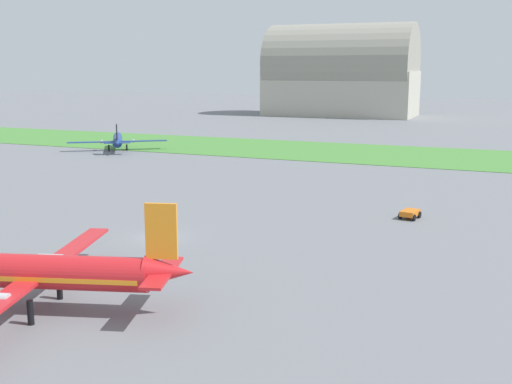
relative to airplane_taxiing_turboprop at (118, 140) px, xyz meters
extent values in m
plane|color=slate|center=(41.07, -52.30, -2.08)|extent=(600.00, 600.00, 0.00)
cube|color=#478438|center=(41.07, 14.32, -2.04)|extent=(360.00, 28.00, 0.08)
cylinder|color=navy|center=(-0.19, 0.28, -0.01)|extent=(8.44, 11.23, 1.73)
cone|color=black|center=(-4.09, 5.97, -0.01)|extent=(2.37, 2.38, 1.69)
cone|color=navy|center=(3.90, -5.70, 0.20)|extent=(2.65, 2.87, 1.55)
cube|color=black|center=(-0.19, 0.28, -0.14)|extent=(8.08, 10.68, 0.24)
cube|color=navy|center=(-3.91, -2.69, -0.31)|extent=(8.51, 6.36, 0.17)
cube|color=navy|center=(3.92, 2.67, -0.31)|extent=(8.51, 6.36, 0.17)
cylinder|color=#B7BABF|center=(-2.77, -1.32, -0.31)|extent=(1.24, 1.45, 0.55)
cylinder|color=#B7BABF|center=(2.24, 2.10, -0.31)|extent=(1.24, 1.45, 0.55)
cube|color=black|center=(3.71, -5.42, 2.23)|extent=(1.05, 1.40, 2.76)
cube|color=navy|center=(2.71, -6.10, 0.16)|extent=(2.58, 2.22, 0.14)
cube|color=navy|center=(4.70, -4.74, 0.16)|extent=(2.58, 2.22, 0.14)
cylinder|color=black|center=(-3.11, 4.55, -1.48)|extent=(0.31, 0.31, 1.21)
cylinder|color=black|center=(-1.11, -1.40, -1.48)|extent=(0.31, 0.31, 1.21)
cylinder|color=black|center=(1.71, 0.53, -1.48)|extent=(0.31, 0.31, 1.21)
cylinder|color=red|center=(42.78, -71.50, 0.64)|extent=(16.28, 6.92, 2.27)
cone|color=red|center=(51.90, -68.73, 0.92)|extent=(3.63, 2.88, 2.04)
cube|color=orange|center=(42.78, -71.50, 0.47)|extent=(15.43, 6.70, 0.32)
cube|color=red|center=(41.40, -65.40, 0.24)|extent=(5.15, 12.40, 0.23)
cylinder|color=#B7BABF|center=(41.45, -67.74, 0.24)|extent=(1.95, 1.22, 0.73)
cube|color=orange|center=(51.46, -68.86, 3.59)|extent=(2.03, 0.85, 3.63)
cube|color=red|center=(51.92, -70.38, 0.87)|extent=(2.23, 3.43, 0.18)
cube|color=red|center=(51.00, -67.34, 0.87)|extent=(2.23, 3.43, 0.18)
cylinder|color=black|center=(44.52, -73.32, -1.29)|extent=(0.41, 0.41, 1.59)
cylinder|color=black|center=(43.21, -69.02, -1.29)|extent=(0.41, 0.41, 1.59)
cube|color=orange|center=(61.80, -35.35, -1.46)|extent=(1.91, 2.63, 0.55)
cylinder|color=black|center=(62.38, -36.31, -1.73)|extent=(0.37, 0.73, 0.70)
cylinder|color=black|center=(60.91, -36.04, -1.73)|extent=(0.37, 0.73, 0.70)
cylinder|color=black|center=(62.69, -34.66, -1.73)|extent=(0.37, 0.73, 0.70)
cylinder|color=black|center=(61.21, -34.39, -1.73)|extent=(0.37, 0.73, 0.70)
cube|color=#B2AD9E|center=(15.55, 106.46, 5.29)|extent=(48.94, 23.82, 14.74)
cylinder|color=gray|center=(15.55, 106.46, 15.04)|extent=(47.96, 26.20, 26.20)
camera|label=1|loc=(71.89, -102.18, 13.75)|focal=44.23mm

